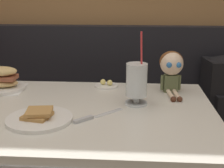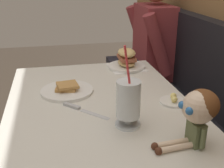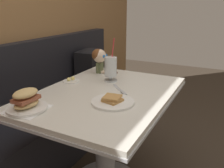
# 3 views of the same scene
# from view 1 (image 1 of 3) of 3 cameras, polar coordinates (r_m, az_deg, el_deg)

# --- Properties ---
(booth_bench) EXTENTS (2.60, 0.48, 1.00)m
(booth_bench) POSITION_cam_1_polar(r_m,az_deg,el_deg) (2.06, -2.27, -9.02)
(booth_bench) COLOR black
(booth_bench) RESTS_ON ground
(diner_table) EXTENTS (1.11, 0.81, 0.74)m
(diner_table) POSITION_cam_1_polar(r_m,az_deg,el_deg) (1.40, -5.18, -12.04)
(diner_table) COLOR silver
(diner_table) RESTS_ON ground
(toast_plate) EXTENTS (0.25, 0.25, 0.04)m
(toast_plate) POSITION_cam_1_polar(r_m,az_deg,el_deg) (1.23, -12.96, -5.95)
(toast_plate) COLOR white
(toast_plate) RESTS_ON diner_table
(milkshake_glass) EXTENTS (0.10, 0.10, 0.32)m
(milkshake_glass) POSITION_cam_1_polar(r_m,az_deg,el_deg) (1.34, 4.45, 0.33)
(milkshake_glass) COLOR silver
(milkshake_glass) RESTS_ON diner_table
(sandwich_plate) EXTENTS (0.22, 0.22, 0.12)m
(sandwich_plate) POSITION_cam_1_polar(r_m,az_deg,el_deg) (1.65, -19.10, 0.58)
(sandwich_plate) COLOR white
(sandwich_plate) RESTS_ON diner_table
(butter_saucer) EXTENTS (0.12, 0.12, 0.04)m
(butter_saucer) POSITION_cam_1_polar(r_m,az_deg,el_deg) (1.61, -1.02, -0.19)
(butter_saucer) COLOR white
(butter_saucer) RESTS_ON diner_table
(butter_knife) EXTENTS (0.18, 0.18, 0.01)m
(butter_knife) POSITION_cam_1_polar(r_m,az_deg,el_deg) (1.22, -3.87, -6.03)
(butter_knife) COLOR silver
(butter_knife) RESTS_ON diner_table
(seated_doll) EXTENTS (0.12, 0.22, 0.20)m
(seated_doll) POSITION_cam_1_polar(r_m,az_deg,el_deg) (1.53, 10.68, 3.23)
(seated_doll) COLOR #5B6642
(seated_doll) RESTS_ON diner_table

